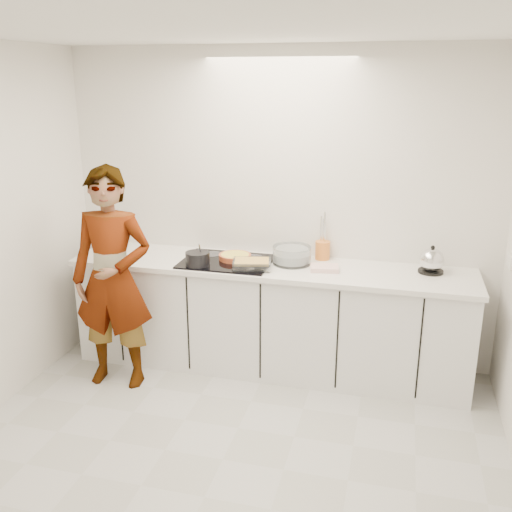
% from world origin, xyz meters
% --- Properties ---
extents(floor, '(3.60, 3.20, 0.00)m').
position_xyz_m(floor, '(0.00, 0.00, 0.00)').
color(floor, beige).
rests_on(floor, ground).
extents(ceiling, '(3.60, 3.20, 0.00)m').
position_xyz_m(ceiling, '(0.00, 0.00, 2.60)').
color(ceiling, white).
rests_on(ceiling, wall_back).
extents(wall_back, '(3.60, 0.00, 2.60)m').
position_xyz_m(wall_back, '(0.00, 1.60, 1.30)').
color(wall_back, silver).
rests_on(wall_back, ground).
extents(wall_front, '(3.60, 0.00, 2.60)m').
position_xyz_m(wall_front, '(0.00, -1.60, 1.30)').
color(wall_front, silver).
rests_on(wall_front, ground).
extents(base_cabinets, '(3.20, 0.58, 0.87)m').
position_xyz_m(base_cabinets, '(0.00, 1.28, 0.43)').
color(base_cabinets, white).
rests_on(base_cabinets, floor).
extents(countertop, '(3.24, 0.64, 0.04)m').
position_xyz_m(countertop, '(0.00, 1.28, 0.89)').
color(countertop, white).
rests_on(countertop, base_cabinets).
extents(hob, '(0.72, 0.54, 0.01)m').
position_xyz_m(hob, '(-0.35, 1.26, 0.92)').
color(hob, black).
rests_on(hob, countertop).
extents(tart_dish, '(0.33, 0.33, 0.04)m').
position_xyz_m(tart_dish, '(-0.30, 1.31, 0.95)').
color(tart_dish, '#A94827').
rests_on(tart_dish, hob).
extents(saucepan, '(0.23, 0.23, 0.18)m').
position_xyz_m(saucepan, '(-0.54, 1.09, 0.98)').
color(saucepan, black).
rests_on(saucepan, hob).
extents(baking_dish, '(0.34, 0.28, 0.06)m').
position_xyz_m(baking_dish, '(-0.11, 1.15, 0.96)').
color(baking_dish, silver).
rests_on(baking_dish, hob).
extents(mixing_bowl, '(0.41, 0.41, 0.14)m').
position_xyz_m(mixing_bowl, '(0.17, 1.36, 0.98)').
color(mixing_bowl, silver).
rests_on(mixing_bowl, countertop).
extents(tea_towel, '(0.24, 0.19, 0.04)m').
position_xyz_m(tea_towel, '(0.45, 1.26, 0.93)').
color(tea_towel, white).
rests_on(tea_towel, countertop).
extents(kettle, '(0.25, 0.25, 0.22)m').
position_xyz_m(kettle, '(1.25, 1.41, 1.00)').
color(kettle, black).
rests_on(kettle, countertop).
extents(utensil_crock, '(0.13, 0.13, 0.15)m').
position_xyz_m(utensil_crock, '(0.39, 1.54, 0.99)').
color(utensil_crock, orange).
rests_on(utensil_crock, countertop).
extents(cook, '(0.67, 0.48, 1.74)m').
position_xyz_m(cook, '(-1.11, 0.76, 0.87)').
color(cook, white).
rests_on(cook, floor).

